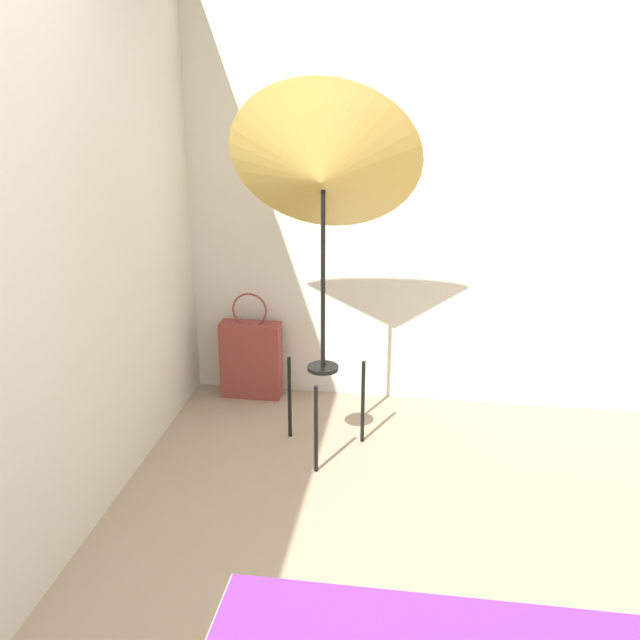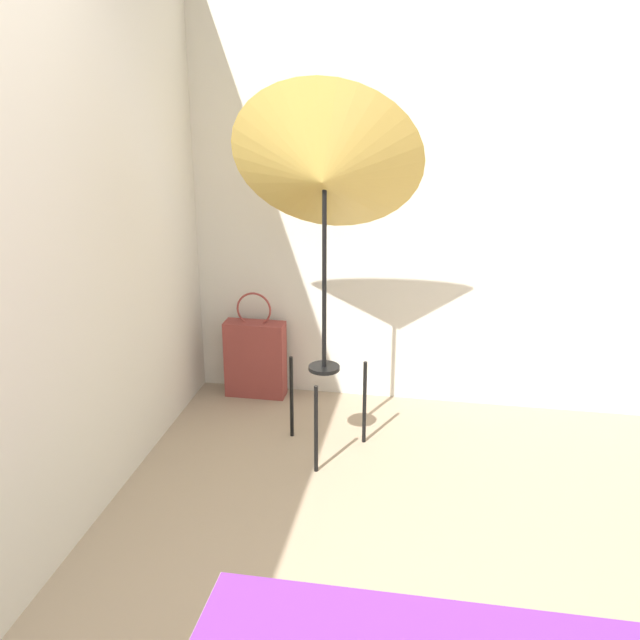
# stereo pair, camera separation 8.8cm
# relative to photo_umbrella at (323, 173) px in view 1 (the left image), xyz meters

# --- Properties ---
(wall_back) EXTENTS (8.00, 0.05, 2.60)m
(wall_back) POSITION_rel_photo_umbrella_xyz_m (0.38, 0.73, -0.14)
(wall_back) COLOR beige
(wall_back) RESTS_ON ground_plane
(wall_side_left) EXTENTS (0.05, 8.00, 2.60)m
(wall_side_left) POSITION_rel_photo_umbrella_xyz_m (-0.91, -0.66, -0.14)
(wall_side_left) COLOR beige
(wall_side_left) RESTS_ON ground_plane
(photo_umbrella) EXTENTS (0.91, 0.65, 1.87)m
(photo_umbrella) POSITION_rel_photo_umbrella_xyz_m (0.00, 0.00, 0.00)
(photo_umbrella) COLOR black
(photo_umbrella) RESTS_ON ground_plane
(tote_bag) EXTENTS (0.36, 0.13, 0.65)m
(tote_bag) POSITION_rel_photo_umbrella_xyz_m (-0.52, 0.59, -1.20)
(tote_bag) COLOR brown
(tote_bag) RESTS_ON ground_plane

